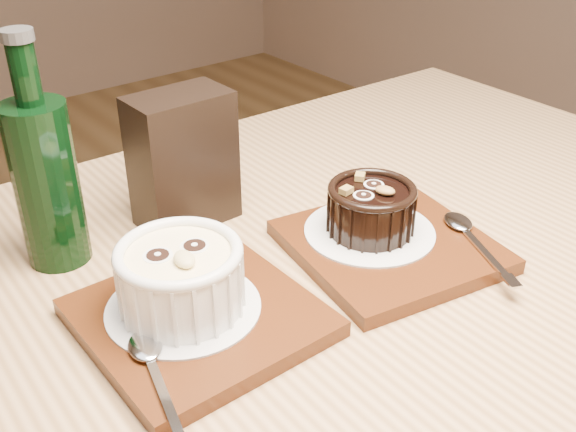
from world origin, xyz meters
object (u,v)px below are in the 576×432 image
(condiment_stand, at_px, (183,160))
(ramekin_white, at_px, (180,275))
(tray_left, at_px, (199,318))
(green_bottle, at_px, (46,178))
(table, at_px, (302,386))
(tray_right, at_px, (390,246))
(ramekin_dark, at_px, (371,207))

(condiment_stand, bearing_deg, ramekin_white, -122.20)
(tray_left, xyz_separation_m, green_bottle, (-0.05, 0.17, 0.08))
(table, bearing_deg, ramekin_white, 151.23)
(green_bottle, bearing_deg, table, -58.00)
(tray_left, xyz_separation_m, ramekin_white, (-0.01, 0.01, 0.04))
(table, relative_size, tray_right, 6.80)
(tray_left, relative_size, condiment_stand, 1.29)
(table, bearing_deg, tray_left, 154.38)
(tray_left, xyz_separation_m, tray_right, (0.21, -0.02, 0.00))
(tray_left, height_order, green_bottle, green_bottle)
(tray_left, bearing_deg, condiment_stand, 61.68)
(table, xyz_separation_m, condiment_stand, (0.00, 0.20, 0.16))
(ramekin_dark, bearing_deg, table, 175.70)
(tray_right, bearing_deg, ramekin_dark, 103.55)
(ramekin_dark, height_order, green_bottle, green_bottle)
(ramekin_white, bearing_deg, condiment_stand, 69.34)
(table, xyz_separation_m, ramekin_white, (-0.09, 0.05, 0.14))
(tray_left, relative_size, ramekin_dark, 2.08)
(tray_left, distance_m, tray_right, 0.21)
(tray_left, xyz_separation_m, ramekin_dark, (0.20, 0.00, 0.04))
(tray_right, xyz_separation_m, green_bottle, (-0.26, 0.19, 0.08))
(tray_left, distance_m, green_bottle, 0.20)
(ramekin_white, relative_size, ramekin_dark, 1.20)
(table, xyz_separation_m, green_bottle, (-0.13, 0.21, 0.18))
(table, height_order, tray_right, tray_right)
(tray_left, height_order, ramekin_dark, ramekin_dark)
(table, bearing_deg, tray_right, 7.68)
(green_bottle, bearing_deg, condiment_stand, -5.79)
(tray_right, height_order, ramekin_dark, ramekin_dark)
(condiment_stand, distance_m, green_bottle, 0.14)
(condiment_stand, bearing_deg, tray_right, -56.27)
(tray_left, distance_m, ramekin_dark, 0.20)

